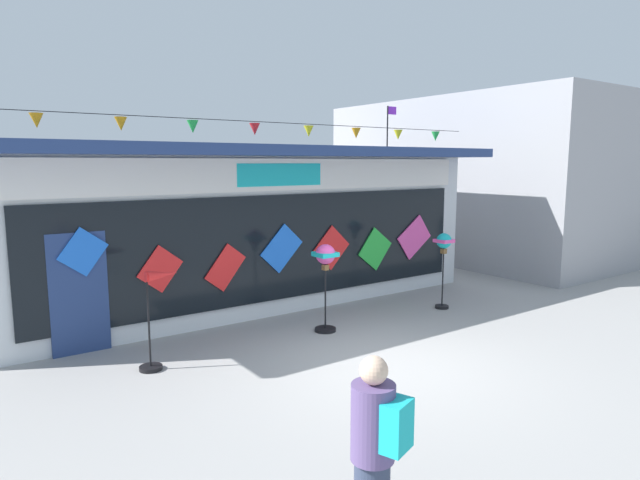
# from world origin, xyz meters

# --- Properties ---
(ground_plane) EXTENTS (80.00, 80.00, 0.00)m
(ground_plane) POSITION_xyz_m (0.00, 0.00, 0.00)
(ground_plane) COLOR #9E9B99
(kite_shop_building) EXTENTS (10.96, 5.67, 4.68)m
(kite_shop_building) POSITION_xyz_m (0.14, 5.55, 1.74)
(kite_shop_building) COLOR silver
(kite_shop_building) RESTS_ON ground_plane
(wind_spinner_far_left) EXTENTS (0.65, 0.34, 1.52)m
(wind_spinner_far_left) POSITION_xyz_m (-2.83, 1.82, 0.96)
(wind_spinner_far_left) COLOR black
(wind_spinner_far_left) RESTS_ON ground_plane
(wind_spinner_left) EXTENTS (0.40, 0.40, 1.63)m
(wind_spinner_left) POSITION_xyz_m (0.28, 1.83, 1.25)
(wind_spinner_left) COLOR black
(wind_spinner_left) RESTS_ON ground_plane
(wind_spinner_center_left) EXTENTS (0.33, 0.33, 1.63)m
(wind_spinner_center_left) POSITION_xyz_m (3.25, 1.67, 1.29)
(wind_spinner_center_left) COLOR black
(wind_spinner_center_left) RESTS_ON ground_plane
(person_near_camera) EXTENTS (0.39, 0.48, 1.68)m
(person_near_camera) POSITION_xyz_m (-2.82, -3.12, 0.89)
(person_near_camera) COLOR #333D56
(person_near_camera) RESTS_ON ground_plane
(neighbour_building) EXTENTS (7.29, 9.37, 5.08)m
(neighbour_building) POSITION_xyz_m (10.57, 5.85, 2.54)
(neighbour_building) COLOR #99999E
(neighbour_building) RESTS_ON ground_plane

